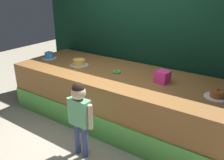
{
  "coord_description": "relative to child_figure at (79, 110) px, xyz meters",
  "views": [
    {
      "loc": [
        2.04,
        -2.43,
        2.22
      ],
      "look_at": [
        0.08,
        0.41,
        0.85
      ],
      "focal_mm": 38.0,
      "sensor_mm": 36.0,
      "label": 1
    }
  ],
  "objects": [
    {
      "name": "ground_plane",
      "position": [
        -0.13,
        0.41,
        -0.71
      ],
      "size": [
        12.0,
        12.0,
        0.0
      ],
      "primitive_type": "plane",
      "color": "#ADA38E"
    },
    {
      "name": "child_figure",
      "position": [
        0.0,
        0.0,
        0.0
      ],
      "size": [
        0.42,
        0.19,
        1.1
      ],
      "color": "#3F4C8C",
      "rests_on": "ground_plane"
    },
    {
      "name": "donut",
      "position": [
        -0.13,
        1.09,
        0.18
      ],
      "size": [
        0.14,
        0.14,
        0.04
      ],
      "primitive_type": "torus",
      "color": "#59B259",
      "rests_on": "stage_platform"
    },
    {
      "name": "pink_box",
      "position": [
        0.66,
        1.12,
        0.25
      ],
      "size": [
        0.22,
        0.21,
        0.18
      ],
      "primitive_type": "cube",
      "rotation": [
        0.0,
        0.0,
        -0.18
      ],
      "color": "#F2359C",
      "rests_on": "stage_platform"
    },
    {
      "name": "curtain_backdrop",
      "position": [
        -0.13,
        1.89,
        0.7
      ],
      "size": [
        4.52,
        0.08,
        2.82
      ],
      "primitive_type": "cube",
      "color": "black",
      "rests_on": "ground_plane"
    },
    {
      "name": "cake_left",
      "position": [
        -1.72,
        1.03,
        0.22
      ],
      "size": [
        0.29,
        0.29,
        0.15
      ],
      "color": "silver",
      "rests_on": "stage_platform"
    },
    {
      "name": "stage_platform",
      "position": [
        -0.13,
        1.1,
        -0.27
      ],
      "size": [
        3.73,
        1.4,
        0.87
      ],
      "color": "brown",
      "rests_on": "ground_plane"
    },
    {
      "name": "cake_right",
      "position": [
        1.46,
        1.05,
        0.21
      ],
      "size": [
        0.32,
        0.32,
        0.13
      ],
      "color": "white",
      "rests_on": "stage_platform"
    },
    {
      "name": "cake_center",
      "position": [
        -0.92,
        1.04,
        0.22
      ],
      "size": [
        0.34,
        0.34,
        0.11
      ],
      "color": "silver",
      "rests_on": "stage_platform"
    }
  ]
}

